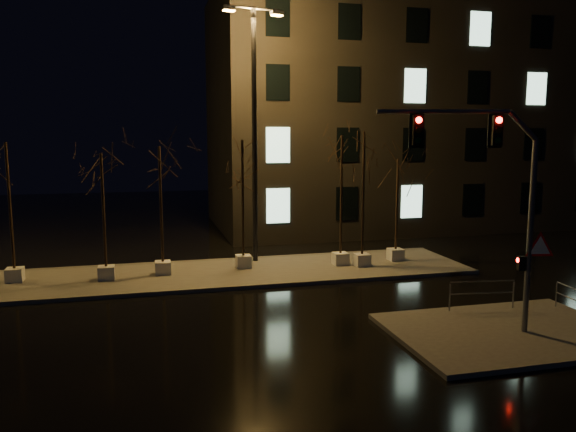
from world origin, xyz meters
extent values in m
plane|color=black|center=(0.00, 0.00, 0.00)|extent=(90.00, 90.00, 0.00)
cube|color=#4A4742|center=(0.00, 6.00, 0.07)|extent=(22.00, 5.00, 0.15)
cube|color=#4A4742|center=(7.50, -3.50, 0.07)|extent=(7.00, 5.00, 0.15)
cube|color=black|center=(14.00, 18.00, 7.50)|extent=(25.00, 12.00, 15.00)
cube|color=beige|center=(-8.26, 6.44, 0.43)|extent=(0.65, 0.65, 0.55)
cylinder|color=black|center=(-8.26, 6.44, 3.22)|extent=(0.11, 0.11, 5.04)
cube|color=beige|center=(-4.69, 5.88, 0.43)|extent=(0.65, 0.65, 0.55)
cylinder|color=black|center=(-4.69, 5.88, 2.99)|extent=(0.11, 0.11, 4.59)
cube|color=beige|center=(-2.41, 6.23, 0.43)|extent=(0.65, 0.65, 0.55)
cylinder|color=black|center=(-2.41, 6.23, 3.13)|extent=(0.11, 0.11, 4.86)
cube|color=beige|center=(1.13, 6.58, 0.43)|extent=(0.65, 0.65, 0.55)
cylinder|color=black|center=(1.13, 6.58, 3.26)|extent=(0.11, 0.11, 5.12)
cube|color=beige|center=(5.52, 6.02, 0.43)|extent=(0.65, 0.65, 0.55)
cylinder|color=black|center=(5.52, 6.02, 3.36)|extent=(0.11, 0.11, 5.32)
cube|color=beige|center=(6.38, 5.56, 0.43)|extent=(0.65, 0.65, 0.55)
cylinder|color=black|center=(6.38, 5.56, 3.45)|extent=(0.11, 0.11, 5.49)
cube|color=beige|center=(8.35, 6.25, 0.43)|extent=(0.65, 0.65, 0.55)
cylinder|color=black|center=(8.35, 6.25, 2.82)|extent=(0.11, 0.11, 4.24)
cylinder|color=#5C5E64|center=(7.90, -3.73, 3.01)|extent=(0.17, 0.17, 5.71)
cylinder|color=#5C5E64|center=(5.26, -3.12, 6.66)|extent=(3.74, 0.99, 0.13)
cube|color=black|center=(6.79, -3.47, 6.14)|extent=(0.33, 0.27, 0.86)
cube|color=black|center=(4.56, -2.96, 6.14)|extent=(0.33, 0.27, 0.86)
cube|color=black|center=(7.70, -3.68, 2.25)|extent=(0.24, 0.21, 0.43)
cone|color=red|center=(8.17, -3.84, 2.72)|extent=(0.97, 0.25, 0.99)
sphere|color=#FF0C07|center=(7.90, -3.73, 6.43)|extent=(0.17, 0.17, 0.17)
cylinder|color=black|center=(1.90, 7.78, 5.88)|extent=(0.23, 0.23, 11.46)
cylinder|color=black|center=(1.90, 7.78, 11.61)|extent=(2.50, 0.58, 0.11)
cube|color=#FF9932|center=(0.78, 7.57, 11.44)|extent=(0.62, 0.42, 0.23)
cube|color=#FF9932|center=(3.03, 7.99, 11.44)|extent=(0.62, 0.42, 0.23)
cylinder|color=#5C5E64|center=(6.77, -1.35, 0.61)|extent=(0.05, 0.05, 0.93)
cylinder|color=#5C5E64|center=(9.02, -1.65, 0.61)|extent=(0.05, 0.05, 0.93)
cylinder|color=#5C5E64|center=(7.89, -1.50, 1.13)|extent=(2.25, 0.33, 0.04)
cylinder|color=#5C5E64|center=(7.89, -1.50, 0.72)|extent=(2.25, 0.33, 0.04)
cylinder|color=#5C5E64|center=(10.57, -1.86, 0.56)|extent=(0.05, 0.05, 0.82)
cylinder|color=#5C5E64|center=(10.50, -2.77, 1.02)|extent=(0.17, 1.83, 0.04)
cylinder|color=#5C5E64|center=(10.50, -2.77, 0.65)|extent=(0.17, 1.83, 0.04)
camera|label=1|loc=(-3.02, -17.70, 5.98)|focal=35.00mm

